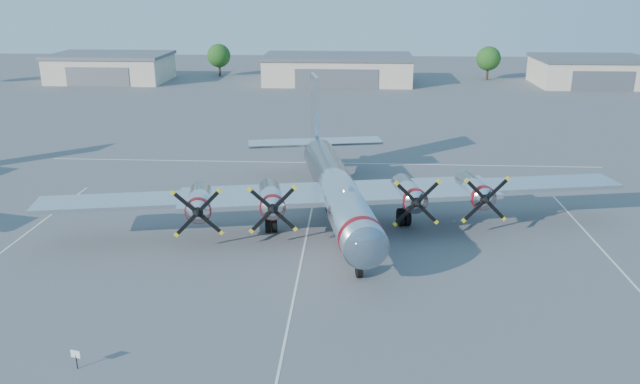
# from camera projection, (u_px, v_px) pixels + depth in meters

# --- Properties ---
(ground) EXTENTS (260.00, 260.00, 0.00)m
(ground) POSITION_uv_depth(u_px,v_px,m) (302.00, 259.00, 44.36)
(ground) COLOR #555558
(ground) RESTS_ON ground
(parking_lines) EXTENTS (60.00, 50.08, 0.01)m
(parking_lines) POSITION_uv_depth(u_px,v_px,m) (299.00, 270.00, 42.70)
(parking_lines) COLOR silver
(parking_lines) RESTS_ON ground
(hangar_west) EXTENTS (22.60, 14.60, 5.40)m
(hangar_west) POSITION_uv_depth(u_px,v_px,m) (111.00, 67.00, 123.50)
(hangar_west) COLOR #C2B49A
(hangar_west) RESTS_ON ground
(hangar_center) EXTENTS (28.60, 14.60, 5.40)m
(hangar_center) POSITION_uv_depth(u_px,v_px,m) (338.00, 69.00, 121.03)
(hangar_center) COLOR #C2B49A
(hangar_center) RESTS_ON ground
(hangar_east) EXTENTS (20.60, 14.60, 5.40)m
(hangar_east) POSITION_uv_depth(u_px,v_px,m) (590.00, 71.00, 118.39)
(hangar_east) COLOR #C2B49A
(hangar_east) RESTS_ON ground
(tree_west) EXTENTS (4.80, 4.80, 6.64)m
(tree_west) POSITION_uv_depth(u_px,v_px,m) (219.00, 56.00, 129.52)
(tree_west) COLOR #382619
(tree_west) RESTS_ON ground
(tree_east) EXTENTS (4.80, 4.80, 6.64)m
(tree_east) POSITION_uv_depth(u_px,v_px,m) (488.00, 59.00, 124.61)
(tree_east) COLOR #382619
(tree_east) RESTS_ON ground
(main_bomber_b29) EXTENTS (50.61, 39.17, 10.08)m
(main_bomber_b29) POSITION_uv_depth(u_px,v_px,m) (334.00, 220.00, 51.75)
(main_bomber_b29) COLOR silver
(main_bomber_b29) RESTS_ON ground
(info_placard) EXTENTS (0.55, 0.17, 1.05)m
(info_placard) POSITION_uv_depth(u_px,v_px,m) (76.00, 356.00, 31.58)
(info_placard) COLOR black
(info_placard) RESTS_ON ground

